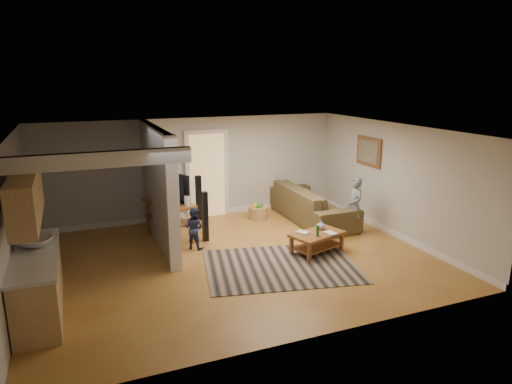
% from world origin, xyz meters
% --- Properties ---
extents(ground, '(7.50, 7.50, 0.00)m').
position_xyz_m(ground, '(0.00, 0.00, 0.00)').
color(ground, '#9B5C27').
rests_on(ground, ground).
extents(room_shell, '(7.54, 6.02, 2.52)m').
position_xyz_m(room_shell, '(-1.07, 0.43, 1.46)').
color(room_shell, '#B5B3AD').
rests_on(room_shell, ground).
extents(area_rug, '(3.18, 2.60, 0.01)m').
position_xyz_m(area_rug, '(0.68, -0.66, 0.01)').
color(area_rug, black).
rests_on(area_rug, ground).
extents(sofa, '(1.15, 2.86, 0.83)m').
position_xyz_m(sofa, '(2.60, 1.67, 0.00)').
color(sofa, '#453422').
rests_on(sofa, ground).
extents(coffee_table, '(1.20, 0.90, 0.63)m').
position_xyz_m(coffee_table, '(1.65, -0.28, 0.33)').
color(coffee_table, brown).
rests_on(coffee_table, ground).
extents(tv_console, '(1.00, 1.45, 1.17)m').
position_xyz_m(tv_console, '(-0.93, 1.61, 0.78)').
color(tv_console, brown).
rests_on(tv_console, ground).
extents(speaker_left, '(0.12, 0.12, 1.10)m').
position_xyz_m(speaker_left, '(-0.26, 1.20, 0.55)').
color(speaker_left, black).
rests_on(speaker_left, ground).
extents(speaker_right, '(0.15, 0.15, 1.13)m').
position_xyz_m(speaker_right, '(0.00, 2.70, 0.56)').
color(speaker_right, black).
rests_on(speaker_right, ground).
extents(toy_basket, '(0.48, 0.48, 0.43)m').
position_xyz_m(toy_basket, '(1.39, 2.22, 0.18)').
color(toy_basket, '#A18246').
rests_on(toy_basket, ground).
extents(child, '(0.37, 0.51, 1.30)m').
position_xyz_m(child, '(3.00, 0.42, 0.00)').
color(child, slate).
rests_on(child, ground).
extents(toddler, '(0.54, 0.54, 0.88)m').
position_xyz_m(toddler, '(-0.60, 0.87, 0.00)').
color(toddler, '#212746').
rests_on(toddler, ground).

